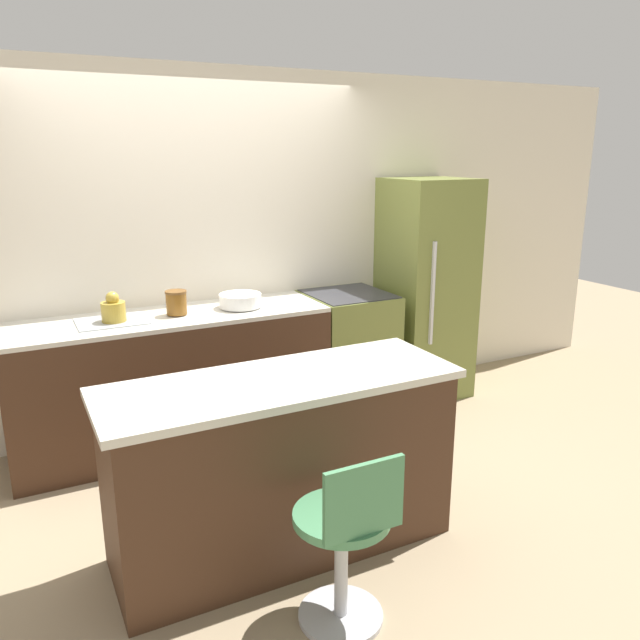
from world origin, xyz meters
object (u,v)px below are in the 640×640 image
(refrigerator, at_px, (426,289))
(stool_chair, at_px, (345,544))
(oven_range, at_px, (348,351))
(kettle, at_px, (113,309))
(mixing_bowl, at_px, (240,300))

(refrigerator, height_order, stool_chair, refrigerator)
(oven_range, distance_m, kettle, 1.85)
(oven_range, height_order, mixing_bowl, mixing_bowl)
(stool_chair, xyz_separation_m, kettle, (-0.56, 2.07, 0.63))
(oven_range, bearing_deg, kettle, -179.35)
(oven_range, distance_m, mixing_bowl, 1.04)
(refrigerator, bearing_deg, stool_chair, -132.79)
(oven_range, distance_m, stool_chair, 2.41)
(refrigerator, relative_size, mixing_bowl, 6.05)
(stool_chair, distance_m, kettle, 2.24)
(refrigerator, bearing_deg, kettle, -179.36)
(stool_chair, height_order, kettle, kettle)
(kettle, relative_size, mixing_bowl, 0.66)
(kettle, height_order, mixing_bowl, kettle)
(refrigerator, height_order, kettle, refrigerator)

